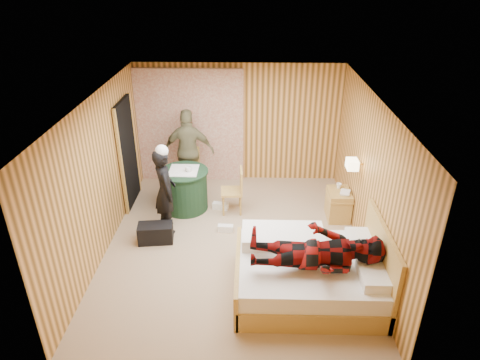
{
  "coord_description": "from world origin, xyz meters",
  "views": [
    {
      "loc": [
        0.26,
        -5.92,
        4.25
      ],
      "look_at": [
        0.09,
        0.32,
        1.05
      ],
      "focal_mm": 32.0,
      "sensor_mm": 36.0,
      "label": 1
    }
  ],
  "objects_px": {
    "wall_lamp": "(352,164)",
    "man_on_bed": "(318,244)",
    "bed": "(310,273)",
    "chair_far": "(189,167)",
    "nightstand": "(338,204)",
    "duffel_bag": "(156,233)",
    "round_table": "(185,189)",
    "woman_standing": "(165,191)",
    "chair_near": "(236,188)",
    "man_at_table": "(189,151)"
  },
  "relations": [
    {
      "from": "wall_lamp",
      "to": "woman_standing",
      "type": "xyz_separation_m",
      "value": [
        -3.11,
        -0.02,
        -0.54
      ]
    },
    {
      "from": "bed",
      "to": "man_at_table",
      "type": "xyz_separation_m",
      "value": [
        -2.1,
        3.04,
        0.54
      ]
    },
    {
      "from": "duffel_bag",
      "to": "woman_standing",
      "type": "relative_size",
      "value": 0.38
    },
    {
      "from": "nightstand",
      "to": "woman_standing",
      "type": "relative_size",
      "value": 0.37
    },
    {
      "from": "nightstand",
      "to": "woman_standing",
      "type": "height_order",
      "value": "woman_standing"
    },
    {
      "from": "woman_standing",
      "to": "man_at_table",
      "type": "relative_size",
      "value": 0.89
    },
    {
      "from": "chair_far",
      "to": "man_at_table",
      "type": "distance_m",
      "value": 0.33
    },
    {
      "from": "round_table",
      "to": "man_on_bed",
      "type": "bearing_deg",
      "value": -49.64
    },
    {
      "from": "nightstand",
      "to": "woman_standing",
      "type": "distance_m",
      "value": 3.14
    },
    {
      "from": "wall_lamp",
      "to": "man_at_table",
      "type": "distance_m",
      "value": 3.29
    },
    {
      "from": "chair_far",
      "to": "man_on_bed",
      "type": "xyz_separation_m",
      "value": [
        2.13,
        -3.22,
        0.44
      ]
    },
    {
      "from": "woman_standing",
      "to": "round_table",
      "type": "bearing_deg",
      "value": -36.95
    },
    {
      "from": "round_table",
      "to": "man_on_bed",
      "type": "xyz_separation_m",
      "value": [
        2.13,
        -2.51,
        0.58
      ]
    },
    {
      "from": "chair_far",
      "to": "woman_standing",
      "type": "bearing_deg",
      "value": -100.56
    },
    {
      "from": "nightstand",
      "to": "man_on_bed",
      "type": "bearing_deg",
      "value": -108.09
    },
    {
      "from": "round_table",
      "to": "duffel_bag",
      "type": "height_order",
      "value": "round_table"
    },
    {
      "from": "wall_lamp",
      "to": "nightstand",
      "type": "bearing_deg",
      "value": 95.5
    },
    {
      "from": "chair_near",
      "to": "wall_lamp",
      "type": "bearing_deg",
      "value": 68.51
    },
    {
      "from": "wall_lamp",
      "to": "man_at_table",
      "type": "relative_size",
      "value": 0.15
    },
    {
      "from": "duffel_bag",
      "to": "nightstand",
      "type": "bearing_deg",
      "value": 8.17
    },
    {
      "from": "bed",
      "to": "round_table",
      "type": "bearing_deg",
      "value": 132.72
    },
    {
      "from": "wall_lamp",
      "to": "man_on_bed",
      "type": "relative_size",
      "value": 0.15
    },
    {
      "from": "wall_lamp",
      "to": "bed",
      "type": "xyz_separation_m",
      "value": [
        -0.8,
        -1.56,
        -0.98
      ]
    },
    {
      "from": "nightstand",
      "to": "round_table",
      "type": "xyz_separation_m",
      "value": [
        -2.86,
        0.27,
        0.12
      ]
    },
    {
      "from": "chair_far",
      "to": "duffel_bag",
      "type": "xyz_separation_m",
      "value": [
        -0.35,
        -1.84,
        -0.38
      ]
    },
    {
      "from": "nightstand",
      "to": "chair_far",
      "type": "height_order",
      "value": "chair_far"
    },
    {
      "from": "wall_lamp",
      "to": "nightstand",
      "type": "xyz_separation_m",
      "value": [
        -0.04,
        0.45,
        -1.02
      ]
    },
    {
      "from": "chair_near",
      "to": "woman_standing",
      "type": "relative_size",
      "value": 0.57
    },
    {
      "from": "duffel_bag",
      "to": "man_on_bed",
      "type": "bearing_deg",
      "value": -35.82
    },
    {
      "from": "bed",
      "to": "chair_far",
      "type": "height_order",
      "value": "bed"
    },
    {
      "from": "chair_near",
      "to": "man_at_table",
      "type": "height_order",
      "value": "man_at_table"
    },
    {
      "from": "nightstand",
      "to": "duffel_bag",
      "type": "relative_size",
      "value": 0.98
    },
    {
      "from": "man_on_bed",
      "to": "man_at_table",
      "type": "bearing_deg",
      "value": 123.11
    },
    {
      "from": "chair_far",
      "to": "duffel_bag",
      "type": "relative_size",
      "value": 1.62
    },
    {
      "from": "bed",
      "to": "man_on_bed",
      "type": "bearing_deg",
      "value": -83.29
    },
    {
      "from": "chair_near",
      "to": "man_at_table",
      "type": "bearing_deg",
      "value": -135.18
    },
    {
      "from": "wall_lamp",
      "to": "man_at_table",
      "type": "xyz_separation_m",
      "value": [
        -2.9,
        1.48,
        -0.44
      ]
    },
    {
      "from": "wall_lamp",
      "to": "round_table",
      "type": "xyz_separation_m",
      "value": [
        -2.9,
        0.72,
        -0.89
      ]
    },
    {
      "from": "nightstand",
      "to": "man_on_bed",
      "type": "relative_size",
      "value": 0.32
    },
    {
      "from": "nightstand",
      "to": "man_at_table",
      "type": "distance_m",
      "value": 3.09
    },
    {
      "from": "bed",
      "to": "round_table",
      "type": "relative_size",
      "value": 2.24
    },
    {
      "from": "chair_near",
      "to": "woman_standing",
      "type": "bearing_deg",
      "value": -65.2
    },
    {
      "from": "wall_lamp",
      "to": "chair_near",
      "type": "bearing_deg",
      "value": 162.18
    },
    {
      "from": "bed",
      "to": "chair_near",
      "type": "distance_m",
      "value": 2.46
    },
    {
      "from": "chair_near",
      "to": "chair_far",
      "type": "bearing_deg",
      "value": -133.56
    },
    {
      "from": "bed",
      "to": "chair_near",
      "type": "height_order",
      "value": "bed"
    },
    {
      "from": "round_table",
      "to": "man_on_bed",
      "type": "height_order",
      "value": "man_on_bed"
    },
    {
      "from": "wall_lamp",
      "to": "nightstand",
      "type": "relative_size",
      "value": 0.46
    },
    {
      "from": "chair_near",
      "to": "woman_standing",
      "type": "height_order",
      "value": "woman_standing"
    },
    {
      "from": "chair_far",
      "to": "chair_near",
      "type": "distance_m",
      "value": 1.27
    }
  ]
}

